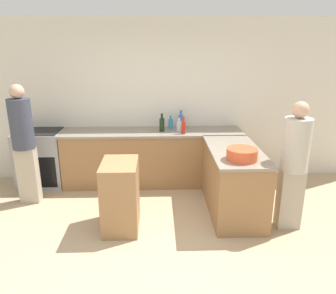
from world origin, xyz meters
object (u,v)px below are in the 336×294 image
(range_oven, at_px, (42,158))
(person_by_range, at_px, (23,140))
(hot_sauce_bottle, at_px, (184,127))
(island_table, at_px, (121,196))
(water_bottle_blue, at_px, (181,121))
(wine_bottle_dark, at_px, (162,124))
(vinegar_bottle_clear, at_px, (179,126))
(person_at_peninsula, at_px, (294,162))
(mixing_bowl, at_px, (242,154))
(dish_soap_bottle, at_px, (171,123))

(range_oven, xyz_separation_m, person_by_range, (0.02, -0.65, 0.50))
(person_by_range, bearing_deg, hot_sauce_bottle, 11.11)
(island_table, relative_size, water_bottle_blue, 2.94)
(range_oven, height_order, wine_bottle_dark, wine_bottle_dark)
(vinegar_bottle_clear, distance_m, person_by_range, 2.36)
(hot_sauce_bottle, xyz_separation_m, person_at_peninsula, (1.26, -1.30, -0.13))
(range_oven, bearing_deg, person_by_range, -88.46)
(mixing_bowl, xyz_separation_m, wine_bottle_dark, (-0.96, 1.41, 0.04))
(mixing_bowl, distance_m, person_at_peninsula, 0.65)
(island_table, bearing_deg, person_at_peninsula, -1.61)
(person_by_range, bearing_deg, water_bottle_blue, 19.57)
(vinegar_bottle_clear, relative_size, water_bottle_blue, 0.71)
(dish_soap_bottle, bearing_deg, person_at_peninsula, -48.23)
(vinegar_bottle_clear, bearing_deg, island_table, -120.56)
(range_oven, height_order, vinegar_bottle_clear, vinegar_bottle_clear)
(island_table, relative_size, person_by_range, 0.51)
(wine_bottle_dark, distance_m, dish_soap_bottle, 0.23)
(wine_bottle_dark, bearing_deg, vinegar_bottle_clear, 2.20)
(island_table, height_order, water_bottle_blue, water_bottle_blue)
(range_oven, bearing_deg, island_table, -44.30)
(water_bottle_blue, bearing_deg, mixing_bowl, -68.33)
(water_bottle_blue, height_order, dish_soap_bottle, water_bottle_blue)
(range_oven, distance_m, water_bottle_blue, 2.41)
(island_table, xyz_separation_m, mixing_bowl, (1.51, -0.01, 0.54))
(person_by_range, bearing_deg, vinegar_bottle_clear, 15.50)
(wine_bottle_dark, xyz_separation_m, water_bottle_blue, (0.32, 0.20, 0.00))
(range_oven, relative_size, mixing_bowl, 2.44)
(range_oven, xyz_separation_m, mixing_bowl, (2.98, -1.44, 0.53))
(hot_sauce_bottle, distance_m, water_bottle_blue, 0.37)
(wine_bottle_dark, bearing_deg, hot_sauce_bottle, -25.45)
(person_at_peninsula, bearing_deg, water_bottle_blue, 127.61)
(island_table, xyz_separation_m, water_bottle_blue, (0.87, 1.60, 0.59))
(island_table, xyz_separation_m, person_by_range, (-1.45, 0.78, 0.52))
(hot_sauce_bottle, xyz_separation_m, wine_bottle_dark, (-0.34, 0.16, 0.00))
(island_table, bearing_deg, mixing_bowl, -0.35)
(hot_sauce_bottle, xyz_separation_m, person_by_range, (-2.34, -0.46, -0.06))
(water_bottle_blue, bearing_deg, dish_soap_bottle, -169.83)
(mixing_bowl, xyz_separation_m, water_bottle_blue, (-0.64, 1.61, 0.05))
(mixing_bowl, height_order, dish_soap_bottle, dish_soap_bottle)
(vinegar_bottle_clear, bearing_deg, wine_bottle_dark, -177.80)
(hot_sauce_bottle, bearing_deg, dish_soap_bottle, 119.78)
(dish_soap_bottle, xyz_separation_m, person_by_range, (-2.15, -0.79, -0.04))
(hot_sauce_bottle, bearing_deg, wine_bottle_dark, 154.55)
(hot_sauce_bottle, distance_m, dish_soap_bottle, 0.39)
(mixing_bowl, bearing_deg, dish_soap_bottle, 117.33)
(dish_soap_bottle, relative_size, person_at_peninsula, 0.13)
(mixing_bowl, xyz_separation_m, vinegar_bottle_clear, (-0.68, 1.42, 0.01))
(person_by_range, bearing_deg, mixing_bowl, -14.85)
(vinegar_bottle_clear, xyz_separation_m, person_at_peninsula, (1.32, -1.47, -0.11))
(person_by_range, relative_size, person_at_peninsula, 1.07)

